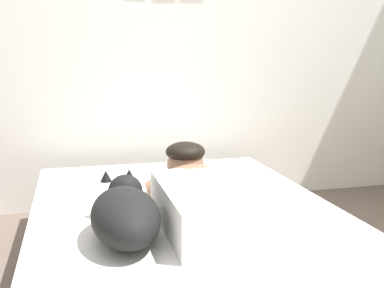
{
  "coord_description": "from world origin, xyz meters",
  "views": [
    {
      "loc": [
        -0.65,
        -1.66,
        1.04
      ],
      "look_at": [
        -0.07,
        0.62,
        0.59
      ],
      "focal_mm": 43.6,
      "sensor_mm": 36.0,
      "label": 1
    }
  ],
  "objects_px": {
    "bed": "(188,247)",
    "coffee_cup": "(214,182)",
    "pillow": "(198,170)",
    "dog": "(125,213)",
    "cell_phone": "(190,238)",
    "person_lying": "(205,194)"
  },
  "relations": [
    {
      "from": "bed",
      "to": "coffee_cup",
      "type": "relative_size",
      "value": 16.5
    },
    {
      "from": "pillow",
      "to": "bed",
      "type": "bearing_deg",
      "value": -109.74
    },
    {
      "from": "coffee_cup",
      "to": "dog",
      "type": "bearing_deg",
      "value": -133.06
    },
    {
      "from": "cell_phone",
      "to": "coffee_cup",
      "type": "bearing_deg",
      "value": 65.41
    },
    {
      "from": "cell_phone",
      "to": "person_lying",
      "type": "bearing_deg",
      "value": 61.38
    },
    {
      "from": "person_lying",
      "to": "dog",
      "type": "relative_size",
      "value": 1.6
    },
    {
      "from": "dog",
      "to": "bed",
      "type": "bearing_deg",
      "value": 39.29
    },
    {
      "from": "pillow",
      "to": "cell_phone",
      "type": "xyz_separation_m",
      "value": [
        -0.26,
        -0.84,
        -0.05
      ]
    },
    {
      "from": "bed",
      "to": "pillow",
      "type": "xyz_separation_m",
      "value": [
        0.19,
        0.52,
        0.23
      ]
    },
    {
      "from": "pillow",
      "to": "cell_phone",
      "type": "relative_size",
      "value": 3.71
    },
    {
      "from": "pillow",
      "to": "dog",
      "type": "relative_size",
      "value": 0.9
    },
    {
      "from": "pillow",
      "to": "coffee_cup",
      "type": "relative_size",
      "value": 4.16
    },
    {
      "from": "dog",
      "to": "pillow",
      "type": "bearing_deg",
      "value": 57.31
    },
    {
      "from": "bed",
      "to": "cell_phone",
      "type": "distance_m",
      "value": 0.38
    },
    {
      "from": "dog",
      "to": "person_lying",
      "type": "bearing_deg",
      "value": 23.65
    },
    {
      "from": "dog",
      "to": "cell_phone",
      "type": "relative_size",
      "value": 4.11
    },
    {
      "from": "bed",
      "to": "pillow",
      "type": "bearing_deg",
      "value": 70.26
    },
    {
      "from": "dog",
      "to": "coffee_cup",
      "type": "bearing_deg",
      "value": 46.94
    },
    {
      "from": "bed",
      "to": "cell_phone",
      "type": "relative_size",
      "value": 14.74
    },
    {
      "from": "person_lying",
      "to": "dog",
      "type": "bearing_deg",
      "value": -156.35
    },
    {
      "from": "coffee_cup",
      "to": "pillow",
      "type": "bearing_deg",
      "value": 99.8
    },
    {
      "from": "bed",
      "to": "dog",
      "type": "bearing_deg",
      "value": -140.71
    }
  ]
}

